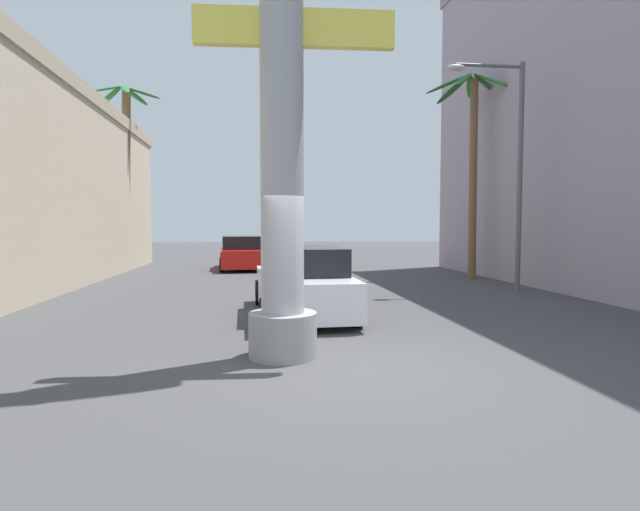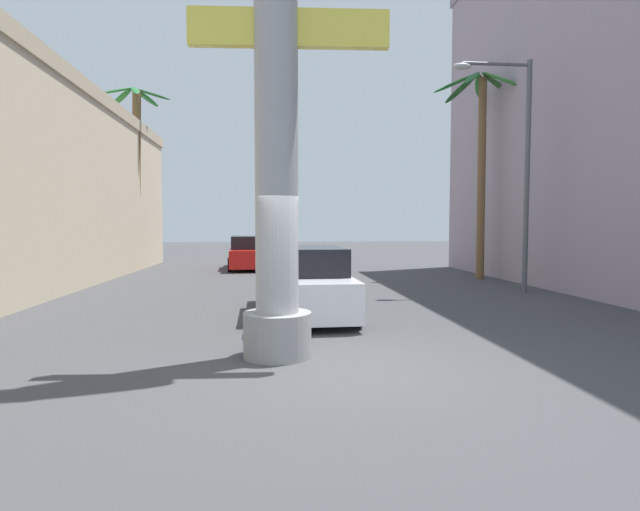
# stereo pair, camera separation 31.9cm
# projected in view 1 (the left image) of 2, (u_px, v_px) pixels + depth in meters

# --- Properties ---
(ground_plane) EXTENTS (92.25, 92.25, 0.00)m
(ground_plane) POSITION_uv_depth(u_px,v_px,m) (296.00, 286.00, 17.05)
(ground_plane) COLOR #424244
(neon_sign_pole) EXTENTS (3.41, 1.07, 10.15)m
(neon_sign_pole) POSITION_uv_depth(u_px,v_px,m) (282.00, 30.00, 7.51)
(neon_sign_pole) COLOR #9E9EA3
(neon_sign_pole) RESTS_ON ground
(street_lamp) EXTENTS (2.46, 0.28, 7.01)m
(street_lamp) POSITION_uv_depth(u_px,v_px,m) (509.00, 154.00, 15.23)
(street_lamp) COLOR #59595E
(street_lamp) RESTS_ON ground
(car_lead) EXTENTS (2.15, 4.65, 1.56)m
(car_lead) POSITION_uv_depth(u_px,v_px,m) (302.00, 283.00, 11.48)
(car_lead) COLOR black
(car_lead) RESTS_ON ground
(car_far) EXTENTS (2.27, 4.82, 1.56)m
(car_far) POSITION_uv_depth(u_px,v_px,m) (242.00, 253.00, 23.65)
(car_far) COLOR black
(car_far) RESTS_ON ground
(palm_tree_far_left) EXTENTS (3.08, 3.10, 8.50)m
(palm_tree_far_left) POSITION_uv_depth(u_px,v_px,m) (126.00, 160.00, 22.86)
(palm_tree_far_left) COLOR brown
(palm_tree_far_left) RESTS_ON ground
(palm_tree_mid_right) EXTENTS (3.45, 3.14, 7.93)m
(palm_tree_mid_right) POSITION_uv_depth(u_px,v_px,m) (472.00, 141.00, 19.28)
(palm_tree_mid_right) COLOR brown
(palm_tree_mid_right) RESTS_ON ground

